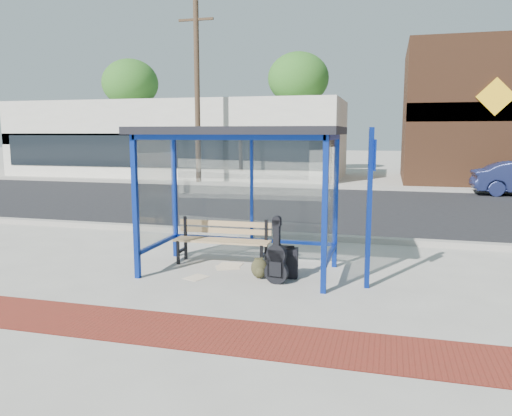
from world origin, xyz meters
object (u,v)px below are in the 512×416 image
(bench, at_px, (223,238))
(guitar_bag, at_px, (277,261))
(backpack, at_px, (260,269))
(suitcase, at_px, (288,263))

(bench, bearing_deg, guitar_bag, -39.47)
(guitar_bag, height_order, backpack, guitar_bag)
(suitcase, bearing_deg, bench, 151.33)
(bench, height_order, suitcase, bench)
(backpack, bearing_deg, suitcase, -7.45)
(bench, distance_m, suitcase, 1.44)
(bench, xyz_separation_m, suitcase, (1.31, -0.58, -0.21))
(guitar_bag, distance_m, backpack, 0.45)
(bench, distance_m, backpack, 1.16)
(suitcase, height_order, backpack, suitcase)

